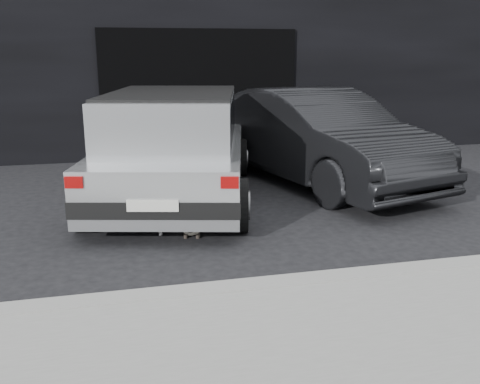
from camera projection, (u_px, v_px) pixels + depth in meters
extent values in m
plane|color=black|center=(177.00, 216.00, 7.30)|extent=(80.00, 80.00, 0.00)
cube|color=black|center=(185.00, 36.00, 12.51)|extent=(34.00, 4.00, 5.00)
cube|color=black|center=(200.00, 95.00, 10.93)|extent=(4.00, 0.10, 2.60)
cube|color=gray|center=(315.00, 282.00, 5.06)|extent=(18.00, 0.25, 0.12)
cube|color=gray|center=(374.00, 350.00, 3.94)|extent=(18.00, 2.20, 0.11)
cube|color=silver|center=(176.00, 163.00, 8.05)|extent=(2.92, 4.69, 0.69)
cube|color=silver|center=(173.00, 118.00, 7.65)|extent=(2.35, 3.23, 0.69)
cube|color=black|center=(173.00, 118.00, 7.65)|extent=(2.34, 3.12, 0.56)
cube|color=black|center=(154.00, 209.00, 6.05)|extent=(1.95, 0.64, 0.20)
cube|color=black|center=(190.00, 145.00, 10.10)|extent=(1.95, 0.64, 0.20)
cube|color=silver|center=(153.00, 206.00, 5.94)|extent=(0.57, 0.16, 0.13)
cube|color=#8C0707|center=(74.00, 182.00, 5.88)|extent=(0.20, 0.08, 0.13)
cube|color=#8C0707|center=(230.00, 183.00, 5.87)|extent=(0.20, 0.08, 0.13)
cube|color=black|center=(172.00, 93.00, 7.56)|extent=(2.28, 2.94, 0.03)
cylinder|color=black|center=(85.00, 205.00, 6.60)|extent=(0.40, 0.71, 0.67)
cylinder|color=slate|center=(74.00, 205.00, 6.60)|extent=(0.11, 0.36, 0.37)
cylinder|color=black|center=(238.00, 205.00, 6.59)|extent=(0.40, 0.71, 0.67)
cylinder|color=slate|center=(249.00, 205.00, 6.59)|extent=(0.11, 0.36, 0.37)
cylinder|color=black|center=(134.00, 157.00, 9.56)|extent=(0.40, 0.71, 0.67)
cylinder|color=slate|center=(127.00, 157.00, 9.56)|extent=(0.11, 0.36, 0.37)
cylinder|color=black|center=(240.00, 157.00, 9.55)|extent=(0.40, 0.71, 0.67)
cylinder|color=slate|center=(247.00, 157.00, 9.55)|extent=(0.11, 0.36, 0.37)
imported|color=black|center=(317.00, 137.00, 8.92)|extent=(2.84, 5.02, 1.57)
ellipsoid|color=beige|center=(193.00, 224.00, 6.56)|extent=(0.42, 0.64, 0.23)
ellipsoid|color=beige|center=(192.00, 225.00, 6.41)|extent=(0.30, 0.30, 0.21)
ellipsoid|color=black|center=(191.00, 226.00, 6.25)|extent=(0.19, 0.18, 0.15)
sphere|color=black|center=(190.00, 229.00, 6.19)|extent=(0.07, 0.07, 0.07)
cone|color=black|center=(194.00, 220.00, 6.25)|extent=(0.07, 0.08, 0.08)
cone|color=black|center=(187.00, 220.00, 6.25)|extent=(0.07, 0.08, 0.08)
cylinder|color=black|center=(198.00, 235.00, 6.41)|extent=(0.05, 0.05, 0.07)
cylinder|color=black|center=(186.00, 235.00, 6.41)|extent=(0.05, 0.05, 0.07)
cylinder|color=black|center=(200.00, 226.00, 6.75)|extent=(0.05, 0.05, 0.07)
cylinder|color=black|center=(188.00, 226.00, 6.75)|extent=(0.05, 0.05, 0.07)
cylinder|color=black|center=(195.00, 219.00, 6.88)|extent=(0.08, 0.33, 0.10)
ellipsoid|color=white|center=(174.00, 219.00, 6.57)|extent=(0.59, 0.33, 0.24)
ellipsoid|color=white|center=(185.00, 217.00, 6.58)|extent=(0.26, 0.26, 0.20)
ellipsoid|color=silver|center=(197.00, 210.00, 6.58)|extent=(0.15, 0.17, 0.14)
sphere|color=silver|center=(202.00, 210.00, 6.59)|extent=(0.06, 0.06, 0.06)
cone|color=silver|center=(195.00, 204.00, 6.60)|extent=(0.07, 0.06, 0.07)
cone|color=silver|center=(196.00, 205.00, 6.52)|extent=(0.07, 0.06, 0.07)
cylinder|color=silver|center=(187.00, 225.00, 6.68)|extent=(0.05, 0.05, 0.14)
cylinder|color=silver|center=(188.00, 229.00, 6.55)|extent=(0.05, 0.05, 0.14)
cylinder|color=silver|center=(161.00, 226.00, 6.64)|extent=(0.05, 0.05, 0.14)
cylinder|color=silver|center=(160.00, 230.00, 6.51)|extent=(0.05, 0.05, 0.14)
cylinder|color=silver|center=(149.00, 224.00, 6.54)|extent=(0.31, 0.12, 0.09)
ellipsoid|color=gray|center=(165.00, 218.00, 6.52)|extent=(0.22, 0.17, 0.10)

